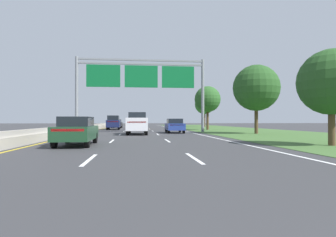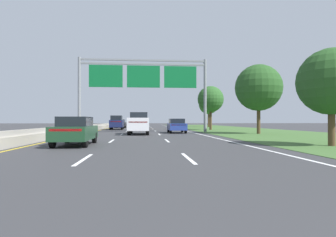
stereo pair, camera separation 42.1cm
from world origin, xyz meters
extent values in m
plane|color=#333335|center=(0.00, 35.00, 0.00)|extent=(220.00, 220.00, 0.00)
cube|color=white|center=(-1.85, 10.50, 0.00)|extent=(0.14, 3.00, 0.01)
cube|color=white|center=(-1.85, 19.50, 0.00)|extent=(0.14, 3.00, 0.01)
cube|color=white|center=(-1.85, 28.50, 0.00)|extent=(0.14, 3.00, 0.01)
cube|color=white|center=(-1.85, 37.50, 0.00)|extent=(0.14, 3.00, 0.01)
cube|color=white|center=(-1.85, 46.50, 0.00)|extent=(0.14, 3.00, 0.01)
cube|color=white|center=(-1.85, 55.50, 0.00)|extent=(0.14, 3.00, 0.01)
cube|color=white|center=(-1.85, 64.50, 0.00)|extent=(0.14, 3.00, 0.01)
cube|color=white|center=(-1.85, 73.50, 0.00)|extent=(0.14, 3.00, 0.01)
cube|color=white|center=(-1.85, 82.50, 0.00)|extent=(0.14, 3.00, 0.01)
cube|color=white|center=(1.85, 10.50, 0.00)|extent=(0.14, 3.00, 0.01)
cube|color=white|center=(1.85, 19.50, 0.00)|extent=(0.14, 3.00, 0.01)
cube|color=white|center=(1.85, 28.50, 0.00)|extent=(0.14, 3.00, 0.01)
cube|color=white|center=(1.85, 37.50, 0.00)|extent=(0.14, 3.00, 0.01)
cube|color=white|center=(1.85, 46.50, 0.00)|extent=(0.14, 3.00, 0.01)
cube|color=white|center=(1.85, 55.50, 0.00)|extent=(0.14, 3.00, 0.01)
cube|color=white|center=(1.85, 64.50, 0.00)|extent=(0.14, 3.00, 0.01)
cube|color=white|center=(1.85, 73.50, 0.00)|extent=(0.14, 3.00, 0.01)
cube|color=white|center=(1.85, 82.50, 0.00)|extent=(0.14, 3.00, 0.01)
cube|color=white|center=(5.90, 35.00, 0.00)|extent=(0.16, 106.00, 0.01)
cube|color=gold|center=(-5.90, 35.00, 0.00)|extent=(0.16, 106.00, 0.01)
cube|color=#3D602D|center=(13.95, 35.00, 0.01)|extent=(14.00, 110.00, 0.02)
cube|color=#A8A399|center=(-6.60, 35.00, 0.28)|extent=(0.60, 110.00, 0.55)
cube|color=#A8A399|center=(-6.60, 35.00, 0.70)|extent=(0.25, 110.00, 0.30)
cylinder|color=gray|center=(-7.05, 33.74, 4.34)|extent=(0.36, 0.36, 8.68)
cylinder|color=gray|center=(7.65, 33.74, 4.34)|extent=(0.36, 0.36, 8.68)
cube|color=gray|center=(0.30, 33.74, 8.46)|extent=(14.70, 0.24, 0.20)
cube|color=gray|center=(0.30, 33.74, 8.01)|extent=(14.70, 0.24, 0.20)
cube|color=#0C602D|center=(-4.03, 33.56, 6.50)|extent=(3.83, 0.12, 2.56)
cube|color=#0C602D|center=(0.30, 33.56, 6.50)|extent=(3.83, 0.12, 2.56)
cube|color=#0C602D|center=(4.63, 33.56, 6.50)|extent=(3.83, 0.12, 2.56)
cube|color=silver|center=(-0.18, 28.67, 0.92)|extent=(2.07, 5.43, 1.00)
cube|color=black|center=(-0.17, 29.52, 1.81)|extent=(1.74, 1.92, 0.78)
cube|color=#B21414|center=(-0.22, 26.01, 1.22)|extent=(1.68, 0.10, 0.12)
cube|color=silver|center=(-0.20, 26.95, 1.52)|extent=(2.02, 1.97, 0.20)
cylinder|color=black|center=(-1.01, 30.52, 0.42)|extent=(0.31, 0.84, 0.84)
cylinder|color=black|center=(0.69, 30.50, 0.42)|extent=(0.31, 0.84, 0.84)
cylinder|color=black|center=(-1.06, 26.85, 0.42)|extent=(0.31, 0.84, 0.84)
cylinder|color=black|center=(0.64, 26.83, 0.42)|extent=(0.31, 0.84, 0.84)
cube|color=#161E47|center=(-3.71, 43.90, 0.91)|extent=(1.99, 4.74, 1.05)
cube|color=black|center=(-3.71, 43.75, 1.77)|extent=(1.69, 3.03, 0.68)
cube|color=#B21414|center=(-3.66, 41.59, 1.22)|extent=(1.60, 0.11, 0.12)
cylinder|color=black|center=(-4.56, 45.49, 0.38)|extent=(0.27, 0.76, 0.76)
cylinder|color=black|center=(-2.92, 45.52, 0.38)|extent=(0.27, 0.76, 0.76)
cylinder|color=black|center=(-4.50, 42.29, 0.38)|extent=(0.27, 0.76, 0.76)
cylinder|color=black|center=(-2.86, 42.32, 0.38)|extent=(0.27, 0.76, 0.76)
cube|color=navy|center=(3.95, 31.57, 0.69)|extent=(1.88, 4.42, 0.72)
cube|color=black|center=(3.95, 31.52, 1.31)|extent=(1.59, 2.32, 0.52)
cube|color=#B21414|center=(3.92, 29.41, 0.91)|extent=(1.53, 0.10, 0.12)
cylinder|color=black|center=(3.17, 33.08, 0.33)|extent=(0.23, 0.66, 0.66)
cylinder|color=black|center=(4.77, 33.06, 0.33)|extent=(0.23, 0.66, 0.66)
cylinder|color=black|center=(3.13, 30.09, 0.33)|extent=(0.23, 0.66, 0.66)
cylinder|color=black|center=(4.73, 30.07, 0.33)|extent=(0.23, 0.66, 0.66)
cube|color=#193D23|center=(-3.50, 16.46, 0.69)|extent=(1.88, 4.43, 0.72)
cube|color=black|center=(-3.50, 16.41, 1.31)|extent=(1.60, 2.32, 0.52)
cube|color=#B21414|center=(-3.47, 14.30, 0.91)|extent=(1.53, 0.10, 0.12)
cylinder|color=black|center=(-4.32, 17.95, 0.33)|extent=(0.23, 0.66, 0.66)
cylinder|color=black|center=(-2.72, 17.97, 0.33)|extent=(0.23, 0.66, 0.66)
cylinder|color=black|center=(-4.28, 14.96, 0.33)|extent=(0.23, 0.66, 0.66)
cylinder|color=black|center=(-2.68, 14.98, 0.33)|extent=(0.23, 0.66, 0.66)
cube|color=black|center=(-3.89, 53.45, 0.69)|extent=(1.90, 4.43, 0.72)
cube|color=black|center=(-3.89, 53.40, 1.31)|extent=(1.61, 2.33, 0.52)
cube|color=#B21414|center=(-3.94, 51.29, 0.91)|extent=(1.53, 0.11, 0.12)
cylinder|color=black|center=(-4.66, 54.96, 0.33)|extent=(0.23, 0.66, 0.66)
cylinder|color=black|center=(-3.06, 54.93, 0.33)|extent=(0.23, 0.66, 0.66)
cylinder|color=black|center=(-4.72, 51.97, 0.33)|extent=(0.23, 0.66, 0.66)
cylinder|color=black|center=(-3.12, 51.94, 0.33)|extent=(0.23, 0.66, 0.66)
cube|color=#A38438|center=(0.14, 48.39, 0.91)|extent=(1.94, 4.72, 1.05)
cube|color=black|center=(0.14, 48.24, 1.77)|extent=(1.66, 3.01, 0.68)
cube|color=#B21414|center=(0.12, 46.08, 1.22)|extent=(1.60, 0.09, 0.12)
cylinder|color=black|center=(-0.66, 49.99, 0.38)|extent=(0.27, 0.76, 0.76)
cylinder|color=black|center=(0.98, 49.98, 0.38)|extent=(0.27, 0.76, 0.76)
cylinder|color=black|center=(-0.69, 46.80, 0.38)|extent=(0.27, 0.76, 0.76)
cylinder|color=black|center=(0.95, 46.78, 0.38)|extent=(0.27, 0.76, 0.76)
cylinder|color=#4C3823|center=(10.22, 14.59, 1.01)|extent=(0.36, 0.36, 2.02)
sphere|color=#234C1E|center=(10.22, 14.59, 3.44)|extent=(3.55, 3.55, 3.55)
cylinder|color=#4C3823|center=(12.01, 28.41, 1.42)|extent=(0.36, 0.36, 2.83)
sphere|color=#234C1E|center=(12.01, 28.41, 4.73)|extent=(4.75, 4.75, 4.75)
cylinder|color=#4C3823|center=(10.12, 41.17, 1.49)|extent=(0.36, 0.36, 2.99)
sphere|color=#285623|center=(10.12, 41.17, 4.51)|extent=(3.81, 3.81, 3.81)
cylinder|color=#4C3823|center=(14.02, 59.05, 1.58)|extent=(0.36, 0.36, 3.15)
sphere|color=#33662D|center=(14.02, 59.05, 4.80)|extent=(4.13, 4.13, 4.13)
camera|label=1|loc=(-0.21, 0.38, 1.36)|focal=30.39mm
camera|label=2|loc=(0.21, 0.33, 1.36)|focal=30.39mm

